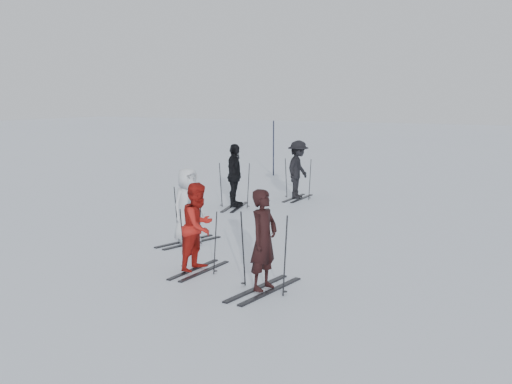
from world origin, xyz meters
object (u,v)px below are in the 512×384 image
skier_red (198,228)px  skier_uphill_left (234,176)px  piste_marker (273,148)px  skier_grey (188,206)px  skier_uphill_far (298,170)px  skier_near_dark (264,241)px

skier_red → skier_uphill_left: skier_uphill_left is taller
skier_red → piste_marker: bearing=21.7°
skier_red → skier_grey: bearing=39.5°
skier_uphill_far → piste_marker: 5.85m
skier_red → piste_marker: (-5.44, 13.12, 0.29)m
skier_red → skier_uphill_far: (-2.04, 8.36, 0.09)m
skier_red → skier_uphill_far: 8.60m
piste_marker → skier_uphill_far: bearing=-54.5°
skier_red → piste_marker: piste_marker is taller
skier_uphill_left → skier_red: bearing=-171.2°
skier_grey → skier_uphill_left: 4.51m
skier_red → skier_uphill_left: (-2.93, 6.05, 0.09)m
skier_red → skier_uphill_left: size_ratio=0.90×
skier_grey → skier_near_dark: bearing=-113.5°
skier_grey → skier_uphill_far: (-0.54, 6.59, 0.08)m
skier_near_dark → skier_red: bearing=78.3°
skier_uphill_left → skier_uphill_far: (0.89, 2.31, -0.01)m
skier_uphill_left → skier_uphill_far: 2.48m
skier_near_dark → skier_uphill_left: bearing=39.2°
skier_red → skier_uphill_left: 6.72m
skier_grey → skier_uphill_left: size_ratio=0.90×
skier_near_dark → skier_red: 1.68m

